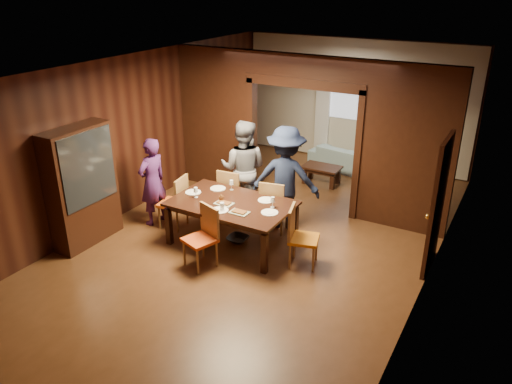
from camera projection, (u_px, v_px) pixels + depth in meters
The scene contains 32 objects.
floor at pixel (261, 238), 8.61m from camera, with size 9.00×9.00×0.00m, color #4C2B15.
ceiling at pixel (262, 68), 7.45m from camera, with size 5.50×9.00×0.02m, color silver.
room_walls at pixel (309, 127), 9.51m from camera, with size 5.52×9.01×2.90m.
person_purple at pixel (152, 182), 8.85m from camera, with size 0.58×0.38×1.60m, color #481F5B.
person_grey at pixel (243, 169), 9.15m from camera, with size 0.88×0.69×1.82m, color slate.
person_navy at pixel (286, 178), 8.69m from camera, with size 1.20×0.69×1.85m, color #171F39.
sofa at pixel (351, 159), 11.47m from camera, with size 1.89×0.74×0.55m, color #8AACB5.
serving_bowl at pixel (237, 199), 8.19m from camera, with size 0.36×0.36×0.09m, color black.
dining_table at pixel (232, 223), 8.31m from camera, with size 1.98×1.23×0.76m, color black.
coffee_table at pixel (321, 175), 10.78m from camera, with size 0.80×0.50×0.40m, color black.
chair_left at pixel (173, 202), 8.84m from camera, with size 0.44×0.44×0.97m, color #E65915, non-canonical shape.
chair_right at pixel (304, 237), 7.65m from camera, with size 0.44×0.44×0.97m, color #C86C12, non-canonical shape.
chair_far_l at pixel (233, 193), 9.19m from camera, with size 0.44×0.44×0.97m, color #E54D15, non-canonical shape.
chair_far_r at pixel (274, 205), 8.71m from camera, with size 0.44×0.44×0.97m, color #C44D12, non-canonical shape.
chair_near at pixel (200, 238), 7.62m from camera, with size 0.44×0.44×0.97m, color #C84312, non-canonical shape.
hutch at pixel (82, 186), 8.16m from camera, with size 0.40×1.20×2.00m, color black.
door_right at pixel (438, 205), 7.37m from camera, with size 0.06×0.90×2.10m, color black.
window_far at pixel (355, 92), 11.47m from camera, with size 1.20×0.03×1.30m, color silver.
curtain_left at pixel (323, 107), 11.96m from camera, with size 0.35×0.06×2.40m, color white.
curtain_right at pixel (384, 115), 11.28m from camera, with size 0.35×0.06×2.40m, color white.
plate_left at pixel (193, 192), 8.52m from camera, with size 0.27×0.27×0.01m, color white.
plate_far_l at pixel (218, 188), 8.67m from camera, with size 0.27×0.27×0.01m, color white.
plate_far_r at pixel (266, 200), 8.22m from camera, with size 0.27×0.27×0.01m, color white.
plate_right at pixel (270, 212), 7.80m from camera, with size 0.27×0.27×0.01m, color white.
plate_near at pixel (220, 210), 7.87m from camera, with size 0.27×0.27×0.01m, color white.
platter_a at pixel (224, 203), 8.09m from camera, with size 0.30×0.20×0.04m, color gray.
platter_b at pixel (239, 212), 7.79m from camera, with size 0.30×0.20×0.04m, color gray.
wineglass_left at pixel (196, 192), 8.30m from camera, with size 0.08×0.08×0.18m, color silver, non-canonical shape.
wineglass_far at pixel (232, 185), 8.59m from camera, with size 0.08×0.08×0.18m, color silver, non-canonical shape.
wineglass_right at pixel (273, 202), 7.94m from camera, with size 0.08×0.08×0.18m, color silver, non-canonical shape.
tumbler at pixel (222, 207), 7.84m from camera, with size 0.07×0.07×0.14m, color silver.
condiment_jar at pixel (221, 198), 8.17m from camera, with size 0.08×0.08×0.11m, color #4A2811, non-canonical shape.
Camera 1 is at (3.64, -6.64, 4.19)m, focal length 35.00 mm.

